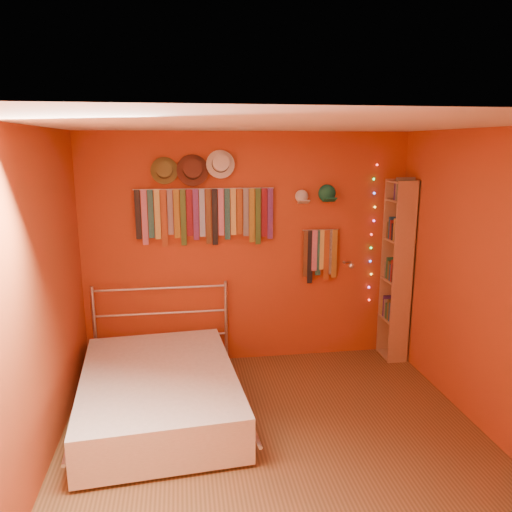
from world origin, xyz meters
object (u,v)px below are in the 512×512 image
reading_lamp (350,265)px  bed (159,391)px  bookshelf (400,270)px  tie_rack (206,213)px

reading_lamp → bed: 2.38m
reading_lamp → bookshelf: bearing=-0.5°
tie_rack → bed: (-0.50, -1.02, -1.45)m
reading_lamp → bookshelf: (0.58, -0.00, -0.08)m
bookshelf → bed: bookshelf is taller
tie_rack → bed: bearing=-116.0°
tie_rack → bed: 1.84m
reading_lamp → bookshelf: size_ratio=0.14×
reading_lamp → bed: reading_lamp is taller
reading_lamp → tie_rack: bearing=174.4°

